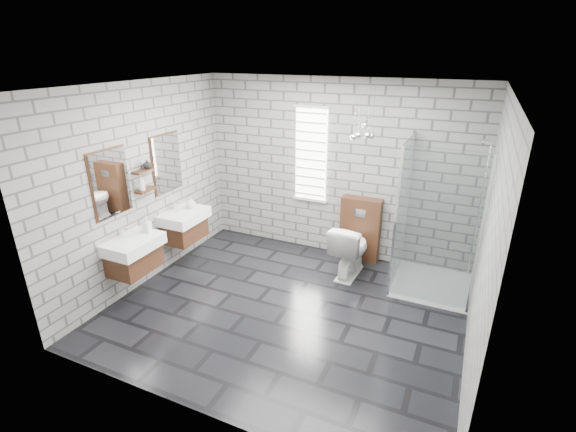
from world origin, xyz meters
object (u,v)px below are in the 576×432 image
Objects in this scene: vanity_left at (131,245)px; cistern_panel at (360,229)px; toilet at (350,249)px; vanity_right at (182,217)px; shower_enclosure at (426,256)px.

vanity_left is 3.28m from cistern_panel.
vanity_left reaches higher than toilet.
vanity_right reaches higher than cistern_panel.
shower_enclosure is 1.04m from toilet.
toilet is at bearing 36.11° from vanity_left.
shower_enclosure reaches higher than vanity_left.
vanity_right is 3.49m from shower_enclosure.
shower_enclosure is (3.41, 0.70, -0.25)m from vanity_right.
vanity_right is 1.98× the size of toilet.
cistern_panel is at bearing 27.24° from vanity_right.
toilet is at bearing -90.00° from cistern_panel.
shower_enclosure reaches higher than vanity_right.
vanity_right is at bearing -168.36° from shower_enclosure.
shower_enclosure is 2.56× the size of toilet.
cistern_panel is 1.16m from shower_enclosure.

